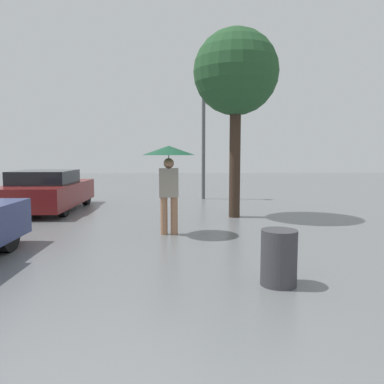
% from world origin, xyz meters
% --- Properties ---
extents(pedestrian, '(1.07, 1.07, 1.82)m').
position_xyz_m(pedestrian, '(0.34, 5.94, 1.46)').
color(pedestrian, '#9E7051').
rests_on(pedestrian, ground_plane).
extents(parked_car_farthest, '(1.83, 3.89, 1.17)m').
position_xyz_m(parked_car_farthest, '(-3.33, 9.35, 0.56)').
color(parked_car_farthest, maroon).
rests_on(parked_car_farthest, ground_plane).
extents(tree, '(2.16, 2.16, 4.79)m').
position_xyz_m(tree, '(1.99, 8.02, 3.66)').
color(tree, '#38281E').
rests_on(tree, ground_plane).
extents(street_lamp, '(0.33, 0.33, 4.43)m').
position_xyz_m(street_lamp, '(1.42, 11.99, 2.84)').
color(street_lamp, '#515456').
rests_on(street_lamp, ground_plane).
extents(trash_bin, '(0.46, 0.46, 0.71)m').
position_xyz_m(trash_bin, '(1.81, 2.91, 0.35)').
color(trash_bin, '#38383D').
rests_on(trash_bin, ground_plane).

